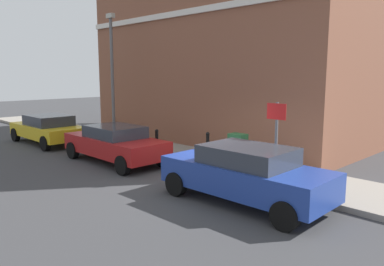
{
  "coord_description": "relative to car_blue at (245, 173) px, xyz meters",
  "views": [
    {
      "loc": [
        -7.83,
        -7.36,
        3.2
      ],
      "look_at": [
        1.1,
        1.71,
        1.2
      ],
      "focal_mm": 35.09,
      "sensor_mm": 36.0,
      "label": 1
    }
  ],
  "objects": [
    {
      "name": "ground",
      "position": [
        0.53,
        1.84,
        -0.77
      ],
      "size": [
        80.0,
        80.0,
        0.0
      ],
      "primitive_type": "plane",
      "color": "#38383A"
    },
    {
      "name": "sidewalk",
      "position": [
        2.43,
        7.84,
        -0.69
      ],
      "size": [
        2.6,
        30.0,
        0.15
      ],
      "primitive_type": "cube",
      "color": "gray",
      "rests_on": "ground"
    },
    {
      "name": "corner_building",
      "position": [
        7.03,
        6.41,
        3.78
      ],
      "size": [
        6.7,
        13.15,
        9.09
      ],
      "color": "brown",
      "rests_on": "ground"
    },
    {
      "name": "car_blue",
      "position": [
        0.0,
        0.0,
        0.0
      ],
      "size": [
        1.93,
        4.4,
        1.45
      ],
      "rotation": [
        0.0,
        0.0,
        1.59
      ],
      "color": "navy",
      "rests_on": "ground"
    },
    {
      "name": "car_red",
      "position": [
        0.12,
        6.02,
        -0.05
      ],
      "size": [
        1.85,
        4.45,
        1.35
      ],
      "rotation": [
        0.0,
        0.0,
        1.57
      ],
      "color": "maroon",
      "rests_on": "ground"
    },
    {
      "name": "car_yellow",
      "position": [
        -0.0,
        11.45,
        -0.06
      ],
      "size": [
        1.97,
        4.41,
        1.34
      ],
      "rotation": [
        0.0,
        0.0,
        1.58
      ],
      "color": "gold",
      "rests_on": "ground"
    },
    {
      "name": "utility_cabinet",
      "position": [
        2.13,
        1.94,
        -0.09
      ],
      "size": [
        0.46,
        0.61,
        1.15
      ],
      "color": "#1E4C28",
      "rests_on": "sidewalk"
    },
    {
      "name": "bollard_near_cabinet",
      "position": [
        2.23,
        3.36,
        -0.06
      ],
      "size": [
        0.14,
        0.14,
        1.04
      ],
      "color": "black",
      "rests_on": "sidewalk"
    },
    {
      "name": "bollard_far_kerb",
      "position": [
        1.38,
        5.15,
        -0.06
      ],
      "size": [
        0.14,
        0.14,
        1.04
      ],
      "color": "black",
      "rests_on": "sidewalk"
    },
    {
      "name": "street_sign",
      "position": [
        1.46,
        0.09,
        0.89
      ],
      "size": [
        0.08,
        0.6,
        2.3
      ],
      "color": "#59595B",
      "rests_on": "sidewalk"
    },
    {
      "name": "lamppost",
      "position": [
        2.23,
        9.34,
        2.54
      ],
      "size": [
        0.2,
        0.44,
        5.72
      ],
      "color": "#59595B",
      "rests_on": "sidewalk"
    }
  ]
}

